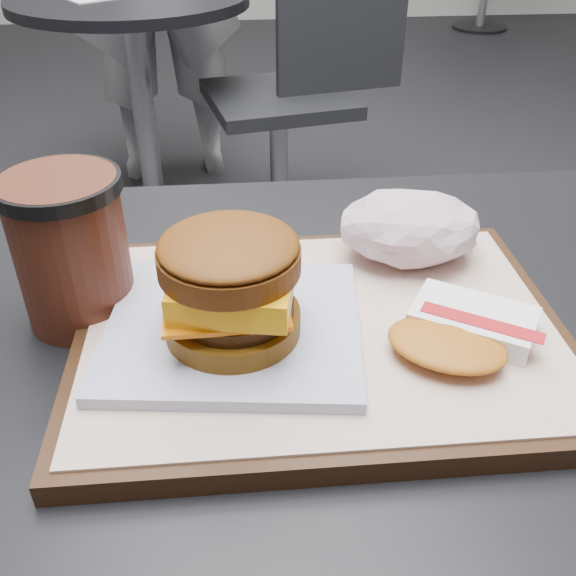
# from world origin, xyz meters

# --- Properties ---
(customer_table) EXTENTS (0.80, 0.60, 0.77)m
(customer_table) POSITION_xyz_m (0.00, 0.00, 0.58)
(customer_table) COLOR #A5A5AA
(customer_table) RESTS_ON ground
(serving_tray) EXTENTS (0.38, 0.28, 0.02)m
(serving_tray) POSITION_xyz_m (-0.01, -0.00, 0.78)
(serving_tray) COLOR black
(serving_tray) RESTS_ON customer_table
(breakfast_sandwich) EXTENTS (0.21, 0.19, 0.09)m
(breakfast_sandwich) POSITION_xyz_m (-0.07, -0.02, 0.83)
(breakfast_sandwich) COLOR silver
(breakfast_sandwich) RESTS_ON serving_tray
(hash_brown) EXTENTS (0.14, 0.13, 0.02)m
(hash_brown) POSITION_xyz_m (0.09, -0.04, 0.80)
(hash_brown) COLOR white
(hash_brown) RESTS_ON serving_tray
(crumpled_wrapper) EXTENTS (0.13, 0.10, 0.06)m
(crumpled_wrapper) POSITION_xyz_m (0.09, 0.09, 0.82)
(crumpled_wrapper) COLOR silver
(crumpled_wrapper) RESTS_ON serving_tray
(coffee_cup) EXTENTS (0.09, 0.09, 0.13)m
(coffee_cup) POSITION_xyz_m (-0.20, 0.05, 0.84)
(coffee_cup) COLOR #3E180E
(coffee_cup) RESTS_ON customer_table
(neighbor_table) EXTENTS (0.70, 0.70, 0.75)m
(neighbor_table) POSITION_xyz_m (-0.35, 1.65, 0.55)
(neighbor_table) COLOR black
(neighbor_table) RESTS_ON ground
(neighbor_chair) EXTENTS (0.64, 0.50, 0.88)m
(neighbor_chair) POSITION_xyz_m (0.15, 1.57, 0.51)
(neighbor_chair) COLOR #ACACB1
(neighbor_chair) RESTS_ON ground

